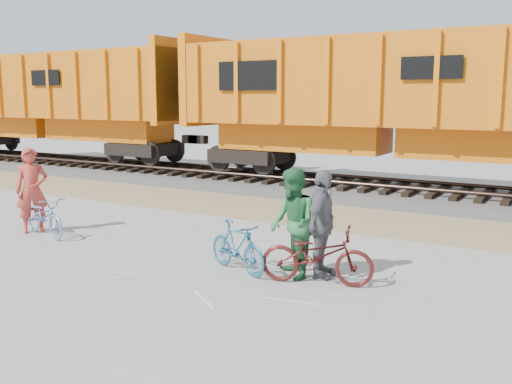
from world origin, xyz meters
TOP-DOWN VIEW (x-y plane):
  - ground at (0.00, 0.00)m, footprint 120.00×120.00m
  - gravel_strip at (0.00, 5.50)m, footprint 120.00×3.00m
  - ballast_bed at (0.00, 9.00)m, footprint 120.00×4.00m
  - track at (0.00, 9.00)m, footprint 120.00×2.60m
  - hopper_car_left at (-14.47, 9.00)m, footprint 14.00×3.13m
  - hopper_car_center at (0.53, 9.00)m, footprint 14.00×3.13m
  - bicycle_blue at (-4.67, 0.31)m, footprint 1.78×0.99m
  - bicycle_teal at (0.47, 0.27)m, footprint 1.56×0.91m
  - bicycle_maroon at (1.98, 0.36)m, footprint 1.97×1.16m
  - person_solo at (-5.17, 0.41)m, footprint 0.82×0.85m
  - person_man at (1.47, 0.47)m, footprint 1.16×1.16m
  - person_woman at (1.88, 0.76)m, footprint 0.57×1.14m

SIDE VIEW (x-z plane):
  - ground at x=0.00m, z-range 0.00..0.00m
  - gravel_strip at x=0.00m, z-range 0.00..0.02m
  - ballast_bed at x=0.00m, z-range 0.00..0.30m
  - bicycle_blue at x=-4.67m, z-range 0.00..0.89m
  - bicycle_teal at x=0.47m, z-range 0.00..0.90m
  - track at x=0.00m, z-range 0.35..0.59m
  - bicycle_maroon at x=1.98m, z-range 0.00..0.98m
  - person_woman at x=1.88m, z-range 0.00..1.87m
  - person_man at x=1.47m, z-range 0.00..1.90m
  - person_solo at x=-5.17m, z-range 0.00..1.95m
  - hopper_car_left at x=-14.47m, z-range 0.68..5.33m
  - hopper_car_center at x=0.53m, z-range 0.68..5.33m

